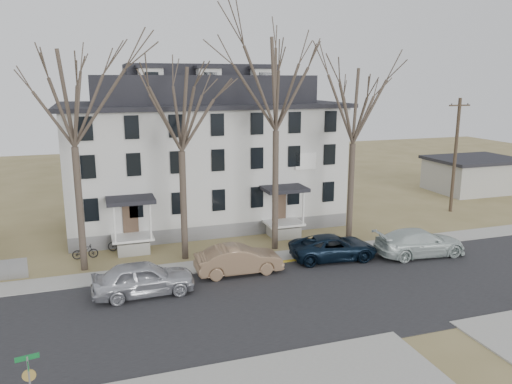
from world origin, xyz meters
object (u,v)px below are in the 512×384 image
object	(u,v)px
boarding_house	(202,153)
bicycle_right	(85,252)
utility_pole_far	(455,154)
car_silver	(144,279)
tree_mid_left	(180,103)
tree_center	(276,77)
tree_mid_right	(355,101)
car_tan	(239,260)
car_navy	(333,248)
street_sign	(29,379)
car_white	(420,243)
bicycle_left	(122,244)
tree_far_left	(70,91)

from	to	relation	value
boarding_house	bicycle_right	bearing A→B (deg)	-144.53
utility_pole_far	car_silver	xyz separation A→B (m)	(-26.53, -8.95, -4.01)
utility_pole_far	car_silver	world-z (taller)	utility_pole_far
tree_mid_left	bicycle_right	size ratio (longest dim) A/B	8.18
tree_mid_left	bicycle_right	distance (m)	11.04
tree_mid_left	tree_center	xyz separation A→B (m)	(6.00, 0.00, 1.48)
tree_mid_right	car_tan	xyz separation A→B (m)	(-9.03, -3.51, -8.78)
utility_pole_far	car_tan	xyz separation A→B (m)	(-21.03, -7.71, -4.08)
tree_mid_left	tree_center	world-z (taller)	tree_center
car_navy	street_sign	size ratio (longest dim) A/B	2.15
tree_mid_left	car_silver	xyz separation A→B (m)	(-3.03, -4.75, -8.71)
car_white	bicycle_left	xyz separation A→B (m)	(-17.89, 6.76, -0.36)
car_navy	bicycle_right	xyz separation A→B (m)	(-14.68, 4.87, -0.29)
boarding_house	car_tan	world-z (taller)	boarding_house
tree_center	tree_mid_right	bearing A→B (deg)	0.00
tree_mid_left	tree_center	size ratio (longest dim) A/B	0.87
bicycle_left	car_silver	bearing A→B (deg)	-161.12
tree_center	boarding_house	bearing A→B (deg)	110.20
bicycle_right	utility_pole_far	bearing A→B (deg)	-85.68
car_tan	bicycle_left	xyz separation A→B (m)	(-6.13, 6.06, -0.34)
bicycle_left	tree_mid_right	bearing A→B (deg)	-85.61
tree_far_left	tree_center	size ratio (longest dim) A/B	0.93
tree_mid_left	car_navy	size ratio (longest dim) A/B	2.35
tree_mid_left	tree_far_left	bearing A→B (deg)	180.00
tree_mid_left	car_silver	world-z (taller)	tree_mid_left
utility_pole_far	car_navy	world-z (taller)	utility_pole_far
car_tan	boarding_house	bearing A→B (deg)	-1.43
tree_far_left	street_sign	world-z (taller)	tree_far_left
tree_far_left	car_silver	world-z (taller)	tree_far_left
tree_center	street_sign	xyz separation A→B (m)	(-13.49, -13.83, -9.40)
tree_mid_left	bicycle_left	size ratio (longest dim) A/B	6.88
tree_mid_left	utility_pole_far	size ratio (longest dim) A/B	1.34
boarding_house	street_sign	distance (m)	24.64
car_navy	car_white	bearing A→B (deg)	-95.72
tree_far_left	tree_mid_left	bearing A→B (deg)	0.00
car_white	boarding_house	bearing A→B (deg)	46.12
bicycle_right	tree_far_left	bearing A→B (deg)	177.84
tree_far_left	car_white	world-z (taller)	tree_far_left
car_navy	street_sign	bearing A→B (deg)	129.37
tree_mid_left	street_sign	bearing A→B (deg)	-118.44
utility_pole_far	car_silver	size ratio (longest dim) A/B	1.82
tree_mid_right	street_sign	xyz separation A→B (m)	(-18.99, -13.83, -7.92)
tree_mid_right	car_navy	bearing A→B (deg)	-131.90
boarding_house	car_silver	distance (m)	14.94
bicycle_left	street_sign	size ratio (longest dim) A/B	0.73
car_navy	tree_center	bearing A→B (deg)	47.36
utility_pole_far	street_sign	bearing A→B (deg)	-149.81
street_sign	bicycle_left	bearing A→B (deg)	66.91
tree_mid_right	car_navy	world-z (taller)	tree_mid_right
tree_mid_right	street_sign	world-z (taller)	tree_mid_right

